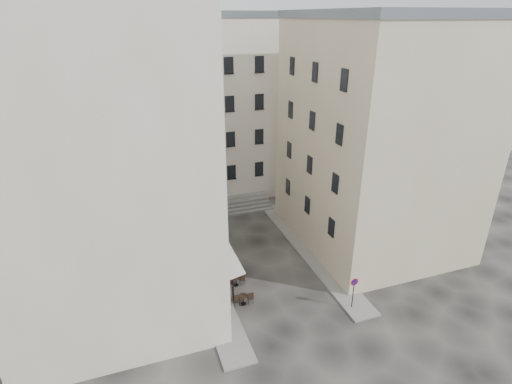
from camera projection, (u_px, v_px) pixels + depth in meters
name	position (u px, v px, depth m)	size (l,w,h in m)	color
ground	(271.00, 281.00, 29.88)	(90.00, 90.00, 0.00)	black
sidewalk_left	(201.00, 263.00, 31.95)	(2.00, 22.00, 0.12)	slate
sidewalk_right	(308.00, 249.00, 33.80)	(2.00, 18.00, 0.12)	slate
building_left	(101.00, 152.00, 25.13)	(12.20, 16.20, 20.60)	beige
building_right	(378.00, 135.00, 32.28)	(12.20, 14.20, 18.60)	tan
building_back	(199.00, 107.00, 42.20)	(18.20, 10.20, 18.60)	beige
cafe_storefront	(211.00, 263.00, 28.68)	(1.74, 7.30, 3.50)	#470A0F
stone_steps	(227.00, 206.00, 40.57)	(9.00, 3.15, 0.80)	#64615F
bollard_near	(233.00, 292.00, 27.82)	(0.12, 0.12, 0.98)	black
bollard_mid	(220.00, 265.00, 30.84)	(0.12, 0.12, 0.98)	black
bollard_far	(210.00, 243.00, 33.87)	(0.12, 0.12, 0.98)	black
no_parking_sign	(354.00, 287.00, 26.37)	(0.56, 0.10, 2.45)	black
bistro_table_a	(243.00, 298.00, 27.27)	(1.34, 0.63, 0.94)	black
bistro_table_b	(236.00, 280.00, 29.18)	(1.23, 0.58, 0.87)	black
bistro_table_c	(219.00, 272.00, 30.15)	(1.30, 0.61, 0.91)	black
bistro_table_d	(227.00, 266.00, 30.89)	(1.15, 0.54, 0.81)	black
bistro_table_e	(215.00, 257.00, 31.91)	(1.34, 0.63, 0.95)	black
pedestrian	(224.00, 255.00, 31.56)	(0.62, 0.40, 1.69)	black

